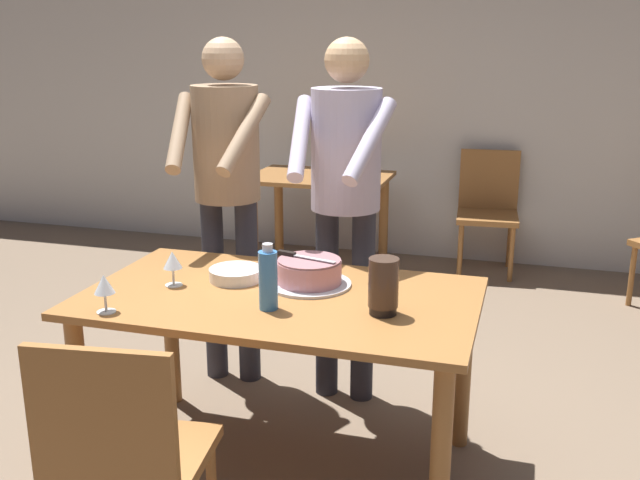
{
  "coord_description": "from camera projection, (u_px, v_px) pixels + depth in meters",
  "views": [
    {
      "loc": [
        0.91,
        -2.52,
        1.72
      ],
      "look_at": [
        0.08,
        0.28,
        0.9
      ],
      "focal_mm": 40.77,
      "sensor_mm": 36.0,
      "label": 1
    }
  ],
  "objects": [
    {
      "name": "ground_plane",
      "position": [
        283.0,
        463.0,
        3.04
      ],
      "size": [
        14.0,
        14.0,
        0.0
      ],
      "primitive_type": "plane",
      "color": "#7A6651"
    },
    {
      "name": "back_wall",
      "position": [
        418.0,
        86.0,
        5.62
      ],
      "size": [
        10.0,
        0.12,
        2.7
      ],
      "primitive_type": "cube",
      "color": "silver",
      "rests_on": "ground_plane"
    },
    {
      "name": "main_dining_table",
      "position": [
        281.0,
        321.0,
        2.86
      ],
      "size": [
        1.53,
        0.88,
        0.75
      ],
      "color": "#9E6633",
      "rests_on": "ground_plane"
    },
    {
      "name": "cake_on_platter",
      "position": [
        309.0,
        273.0,
        2.92
      ],
      "size": [
        0.34,
        0.34,
        0.11
      ],
      "color": "silver",
      "rests_on": "main_dining_table"
    },
    {
      "name": "cake_knife",
      "position": [
        294.0,
        255.0,
        2.94
      ],
      "size": [
        0.27,
        0.09,
        0.02
      ],
      "color": "silver",
      "rests_on": "cake_on_platter"
    },
    {
      "name": "plate_stack",
      "position": [
        236.0,
        274.0,
        2.99
      ],
      "size": [
        0.22,
        0.22,
        0.05
      ],
      "color": "white",
      "rests_on": "main_dining_table"
    },
    {
      "name": "wine_glass_near",
      "position": [
        104.0,
        286.0,
        2.62
      ],
      "size": [
        0.08,
        0.08,
        0.14
      ],
      "color": "silver",
      "rests_on": "main_dining_table"
    },
    {
      "name": "wine_glass_far",
      "position": [
        173.0,
        261.0,
        2.91
      ],
      "size": [
        0.08,
        0.08,
        0.14
      ],
      "color": "silver",
      "rests_on": "main_dining_table"
    },
    {
      "name": "water_bottle",
      "position": [
        268.0,
        279.0,
        2.65
      ],
      "size": [
        0.07,
        0.07,
        0.25
      ],
      "color": "#387AC6",
      "rests_on": "main_dining_table"
    },
    {
      "name": "hurricane_lamp",
      "position": [
        383.0,
        286.0,
        2.61
      ],
      "size": [
        0.11,
        0.11,
        0.21
      ],
      "color": "black",
      "rests_on": "main_dining_table"
    },
    {
      "name": "person_cutting_cake",
      "position": [
        345.0,
        182.0,
        3.32
      ],
      "size": [
        0.47,
        0.55,
        1.72
      ],
      "color": "#2D2D38",
      "rests_on": "ground_plane"
    },
    {
      "name": "person_standing_beside",
      "position": [
        226.0,
        174.0,
        3.52
      ],
      "size": [
        0.47,
        0.56,
        1.72
      ],
      "color": "#2D2D38",
      "rests_on": "ground_plane"
    },
    {
      "name": "chair_near_side",
      "position": [
        125.0,
        455.0,
        2.21
      ],
      "size": [
        0.49,
        0.49,
        0.9
      ],
      "color": "#9E6633",
      "rests_on": "ground_plane"
    },
    {
      "name": "background_table",
      "position": [
        320.0,
        197.0,
        5.35
      ],
      "size": [
        1.0,
        0.7,
        0.74
      ],
      "color": "#9E6633",
      "rests_on": "ground_plane"
    },
    {
      "name": "background_chair_1",
      "position": [
        488.0,
        207.0,
        5.43
      ],
      "size": [
        0.47,
        0.47,
        0.9
      ],
      "color": "#9E6633",
      "rests_on": "ground_plane"
    }
  ]
}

